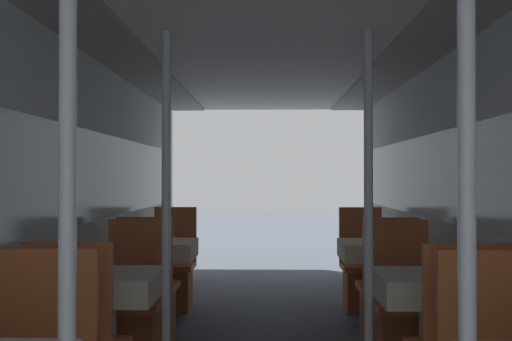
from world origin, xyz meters
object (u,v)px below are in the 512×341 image
chair_left_far_1 (132,322)px  chair_right_far_1 (404,323)px  dining_table_right_1 (426,293)px  dining_table_left_2 (162,254)px  support_pole_left_1 (166,214)px  chair_right_far_2 (363,280)px  support_pole_left_0 (67,249)px  chair_left_near_2 (149,304)px  dining_table_left_1 (110,292)px  support_pole_right_1 (369,214)px  chair_left_far_2 (173,279)px  dining_table_right_2 (374,254)px  support_pole_right_0 (467,250)px  chair_right_near_2 (387,305)px

chair_left_far_1 → chair_right_far_1: bearing=-180.0°
chair_right_far_1 → dining_table_right_1: bearing=90.0°
chair_left_far_1 → dining_table_left_2: 1.14m
support_pole_left_1 → chair_right_far_2: 2.78m
support_pole_left_0 → chair_left_near_2: bearing=96.9°
dining_table_left_1 → support_pole_left_1: support_pole_left_1 is taller
support_pole_left_1 → support_pole_right_1: size_ratio=1.00×
dining_table_left_1 → chair_right_far_2: size_ratio=0.74×
chair_left_near_2 → dining_table_right_1: bearing=-30.7°
support_pole_right_1 → chair_right_far_2: support_pole_right_1 is taller
support_pole_right_1 → chair_right_far_2: 2.35m
chair_left_far_1 → dining_table_left_1: bearing=90.0°
dining_table_right_1 → support_pole_right_1: (-0.33, 0.00, 0.46)m
support_pole_left_0 → dining_table_left_2: 3.34m
chair_left_near_2 → dining_table_right_1: chair_left_near_2 is taller
dining_table_left_2 → dining_table_left_1: bearing=-90.0°
chair_left_near_2 → dining_table_left_2: bearing=90.0°
dining_table_left_2 → chair_right_far_2: size_ratio=0.74×
support_pole_left_1 → chair_left_near_2: bearing=106.8°
support_pole_left_0 → dining_table_left_1: bearing=101.4°
chair_left_near_2 → chair_left_far_2: bearing=90.0°
support_pole_left_0 → chair_right_far_2: support_pole_left_0 is taller
support_pole_right_1 → support_pole_left_1: bearing=180.0°
chair_left_near_2 → support_pole_right_1: 2.03m
support_pole_right_1 → dining_table_right_2: (0.33, 1.65, -0.46)m
dining_table_left_1 → dining_table_right_1: size_ratio=1.00×
support_pole_left_1 → chair_left_near_2: (-0.33, 1.10, -0.78)m
chair_left_far_1 → support_pole_right_0: 2.78m
chair_left_far_1 → chair_right_near_2: 1.93m
support_pole_right_1 → chair_right_near_2: 1.38m
dining_table_left_1 → support_pole_right_0: (1.52, -1.65, 0.46)m
chair_left_far_1 → chair_right_near_2: same height
dining_table_left_2 → chair_right_near_2: (1.85, -0.55, -0.32)m
support_pole_left_0 → support_pole_right_1: same height
support_pole_left_0 → dining_table_right_2: bearing=65.3°
support_pole_left_0 → chair_left_far_2: size_ratio=2.18×
chair_left_near_2 → chair_right_near_2: size_ratio=1.00×
dining_table_left_2 → support_pole_left_1: bearing=-78.6°
dining_table_right_1 → support_pole_right_1: support_pole_right_1 is taller
chair_left_near_2 → chair_right_far_1: 1.93m
chair_left_far_1 → support_pole_right_0: support_pole_right_0 is taller
chair_left_far_2 → dining_table_right_2: bearing=163.4°
dining_table_right_1 → dining_table_right_2: bearing=90.0°
chair_left_far_1 → chair_left_near_2: size_ratio=1.00×
chair_right_near_2 → chair_right_far_1: bearing=-90.0°
chair_left_near_2 → support_pole_left_0: bearing=-83.1°
chair_right_far_2 → chair_left_far_1: bearing=41.7°
support_pole_left_0 → dining_table_right_2: 3.66m
dining_table_left_2 → chair_left_near_2: 0.64m
dining_table_right_1 → dining_table_right_2: same height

